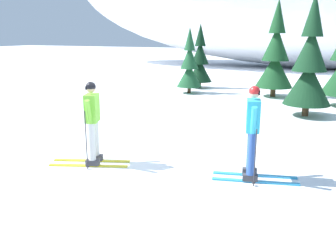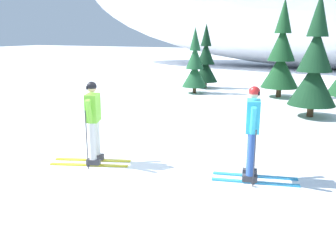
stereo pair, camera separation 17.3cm
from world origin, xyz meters
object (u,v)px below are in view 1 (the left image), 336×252
(skier_cyan_jacket, at_px, (253,131))
(pine_tree_center, at_px, (309,66))
(pine_tree_center_left, at_px, (275,57))
(pine_tree_left, at_px, (189,66))
(pine_tree_far_left, at_px, (200,61))
(skier_lime_jacket, at_px, (92,122))

(skier_cyan_jacket, xyz_separation_m, pine_tree_center, (0.59, 6.38, 0.73))
(skier_cyan_jacket, bearing_deg, pine_tree_center_left, 95.72)
(pine_tree_left, height_order, pine_tree_center, pine_tree_center)
(pine_tree_far_left, bearing_deg, pine_tree_left, -86.85)
(skier_lime_jacket, relative_size, pine_tree_left, 0.59)
(skier_lime_jacket, bearing_deg, pine_tree_center_left, 77.89)
(pine_tree_left, bearing_deg, skier_cyan_jacket, -63.29)
(skier_lime_jacket, height_order, pine_tree_center_left, pine_tree_center_left)
(pine_tree_center_left, bearing_deg, pine_tree_far_left, 162.17)
(skier_cyan_jacket, height_order, skier_lime_jacket, skier_cyan_jacket)
(skier_cyan_jacket, bearing_deg, pine_tree_far_left, 113.34)
(pine_tree_center_left, bearing_deg, skier_cyan_jacket, -84.28)
(skier_cyan_jacket, bearing_deg, pine_tree_left, 116.71)
(pine_tree_center_left, xyz_separation_m, pine_tree_center, (1.59, -3.64, -0.07))
(skier_lime_jacket, bearing_deg, skier_cyan_jacket, 8.66)
(skier_lime_jacket, height_order, pine_tree_left, pine_tree_left)
(skier_lime_jacket, relative_size, pine_tree_center, 0.44)
(skier_cyan_jacket, relative_size, pine_tree_far_left, 0.56)
(skier_lime_jacket, distance_m, pine_tree_center, 7.91)
(skier_cyan_jacket, xyz_separation_m, pine_tree_far_left, (-4.85, 11.25, 0.39))
(pine_tree_left, bearing_deg, pine_tree_center, -29.93)
(skier_lime_jacket, bearing_deg, pine_tree_left, 98.56)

